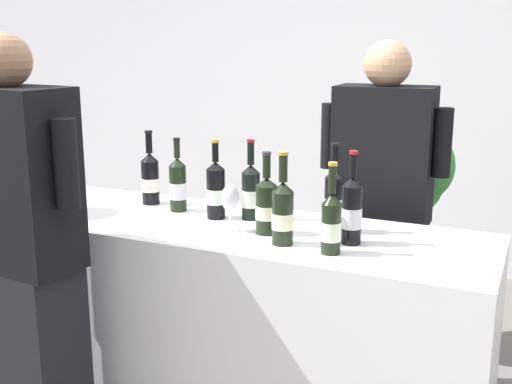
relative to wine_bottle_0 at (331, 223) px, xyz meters
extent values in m
cube|color=white|center=(-0.46, 2.77, 0.31)|extent=(8.00, 0.10, 2.80)
cube|color=white|center=(-0.46, 0.17, -0.60)|extent=(2.05, 0.66, 0.97)
cylinder|color=black|center=(0.00, 0.00, -0.02)|extent=(0.07, 0.07, 0.18)
cone|color=black|center=(0.00, 0.00, 0.09)|extent=(0.07, 0.07, 0.04)
cylinder|color=black|center=(0.00, 0.00, 0.15)|extent=(0.03, 0.03, 0.10)
cylinder|color=#B79333|center=(0.00, 0.00, 0.21)|extent=(0.03, 0.03, 0.01)
cylinder|color=silver|center=(0.00, 0.00, -0.03)|extent=(0.07, 0.07, 0.07)
cylinder|color=black|center=(-0.30, 0.13, -0.02)|extent=(0.08, 0.08, 0.19)
cone|color=black|center=(-0.30, 0.13, 0.09)|extent=(0.08, 0.08, 0.03)
cylinder|color=black|center=(-0.30, 0.13, 0.15)|extent=(0.03, 0.03, 0.09)
cylinder|color=#333338|center=(-0.30, 0.13, 0.20)|extent=(0.03, 0.03, 0.01)
cylinder|color=silver|center=(-0.30, 0.13, -0.03)|extent=(0.09, 0.09, 0.05)
cylinder|color=black|center=(0.03, 0.14, 0.00)|extent=(0.07, 0.07, 0.22)
cone|color=black|center=(0.03, 0.14, 0.12)|extent=(0.07, 0.07, 0.03)
cylinder|color=black|center=(0.03, 0.14, 0.18)|extent=(0.03, 0.03, 0.08)
cylinder|color=maroon|center=(0.03, 0.14, 0.23)|extent=(0.03, 0.03, 0.01)
cylinder|color=silver|center=(0.03, 0.14, -0.01)|extent=(0.08, 0.08, 0.08)
cylinder|color=black|center=(-0.59, 0.24, -0.01)|extent=(0.08, 0.08, 0.21)
cone|color=black|center=(-0.59, 0.24, 0.11)|extent=(0.08, 0.08, 0.03)
cylinder|color=black|center=(-0.59, 0.24, 0.17)|extent=(0.03, 0.03, 0.08)
cylinder|color=#B79333|center=(-0.59, 0.24, 0.22)|extent=(0.03, 0.03, 0.01)
cylinder|color=silver|center=(-0.59, 0.24, -0.02)|extent=(0.08, 0.08, 0.06)
cylinder|color=black|center=(-0.79, 0.28, -0.01)|extent=(0.07, 0.07, 0.20)
cone|color=black|center=(-0.79, 0.28, 0.11)|extent=(0.07, 0.07, 0.04)
cylinder|color=black|center=(-0.79, 0.28, 0.16)|extent=(0.03, 0.03, 0.08)
cylinder|color=black|center=(-0.79, 0.28, 0.21)|extent=(0.03, 0.03, 0.01)
cylinder|color=silver|center=(-0.79, 0.28, -0.02)|extent=(0.08, 0.08, 0.07)
cylinder|color=black|center=(-0.45, 0.29, -0.01)|extent=(0.08, 0.08, 0.20)
cone|color=black|center=(-0.45, 0.29, 0.10)|extent=(0.08, 0.08, 0.04)
cylinder|color=black|center=(-0.45, 0.29, 0.17)|extent=(0.03, 0.03, 0.09)
cylinder|color=maroon|center=(-0.45, 0.29, 0.22)|extent=(0.03, 0.03, 0.01)
cylinder|color=silver|center=(-0.45, 0.29, -0.02)|extent=(0.08, 0.08, 0.07)
cylinder|color=black|center=(-0.97, 0.33, -0.01)|extent=(0.08, 0.08, 0.20)
cone|color=black|center=(-0.97, 0.33, 0.10)|extent=(0.08, 0.08, 0.04)
cylinder|color=black|center=(-0.97, 0.33, 0.17)|extent=(0.03, 0.03, 0.09)
cylinder|color=black|center=(-0.97, 0.33, 0.22)|extent=(0.03, 0.03, 0.01)
cylinder|color=white|center=(-0.97, 0.33, -0.02)|extent=(0.08, 0.08, 0.06)
cylinder|color=black|center=(-0.07, 0.26, 0.00)|extent=(0.08, 0.08, 0.22)
cone|color=black|center=(-0.07, 0.26, 0.12)|extent=(0.08, 0.08, 0.03)
cylinder|color=black|center=(-0.07, 0.26, 0.18)|extent=(0.03, 0.03, 0.09)
cylinder|color=black|center=(-0.07, 0.26, 0.23)|extent=(0.03, 0.03, 0.01)
cylinder|color=silver|center=(-0.07, 0.26, -0.02)|extent=(0.08, 0.08, 0.07)
cylinder|color=black|center=(-0.19, 0.03, -0.01)|extent=(0.08, 0.08, 0.20)
cone|color=black|center=(-0.19, 0.03, 0.10)|extent=(0.08, 0.08, 0.04)
cylinder|color=black|center=(-0.19, 0.03, 0.17)|extent=(0.03, 0.03, 0.10)
cylinder|color=#B79333|center=(-0.19, 0.03, 0.23)|extent=(0.04, 0.04, 0.01)
cylinder|color=#F1EEC1|center=(-0.19, 0.03, -0.02)|extent=(0.08, 0.08, 0.06)
cylinder|color=silver|center=(-0.44, 0.09, -0.11)|extent=(0.07, 0.07, 0.00)
cylinder|color=silver|center=(-0.44, 0.09, -0.07)|extent=(0.01, 0.01, 0.08)
ellipsoid|color=silver|center=(-0.44, 0.09, 0.02)|extent=(0.07, 0.07, 0.11)
ellipsoid|color=maroon|center=(-0.44, 0.09, 0.00)|extent=(0.06, 0.06, 0.04)
cylinder|color=silver|center=(-1.30, 0.01, 0.00)|extent=(0.22, 0.22, 0.23)
torus|color=silver|center=(-1.30, 0.01, 0.12)|extent=(0.23, 0.23, 0.01)
cube|color=black|center=(-0.01, 0.78, -0.64)|extent=(0.40, 0.25, 0.88)
cube|color=black|center=(-0.01, 0.78, 0.11)|extent=(0.44, 0.25, 0.63)
sphere|color=tan|center=(-0.01, 0.78, 0.52)|extent=(0.21, 0.21, 0.21)
cylinder|color=black|center=(0.25, 0.79, 0.19)|extent=(0.08, 0.08, 0.30)
cylinder|color=black|center=(-0.27, 0.78, 0.19)|extent=(0.08, 0.08, 0.30)
cube|color=black|center=(-1.04, -0.42, -0.63)|extent=(0.43, 0.28, 0.91)
cube|color=black|center=(-1.04, -0.42, 0.15)|extent=(0.47, 0.29, 0.65)
sphere|color=#8C664C|center=(-1.04, -0.42, 0.56)|extent=(0.19, 0.19, 0.19)
cylinder|color=black|center=(-0.78, -0.45, 0.22)|extent=(0.08, 0.08, 0.30)
cylinder|color=brown|center=(-0.03, 1.34, -0.93)|extent=(0.33, 0.33, 0.32)
sphere|color=#387F3D|center=(-0.04, 1.34, -0.10)|extent=(0.47, 0.47, 0.47)
sphere|color=#387F3D|center=(-0.08, 1.28, -0.22)|extent=(0.39, 0.39, 0.39)
sphere|color=#387F3D|center=(0.06, 1.22, -0.01)|extent=(0.39, 0.39, 0.39)
sphere|color=#387F3D|center=(-0.14, 1.32, -0.02)|extent=(0.40, 0.40, 0.40)
cylinder|color=#4C3823|center=(-0.03, 1.34, -0.47)|extent=(0.05, 0.05, 0.60)
camera|label=1|loc=(0.66, -2.08, 0.63)|focal=45.06mm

